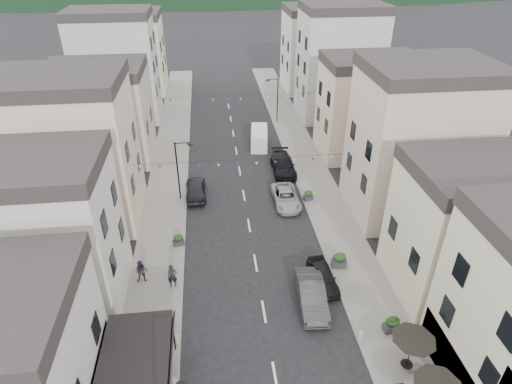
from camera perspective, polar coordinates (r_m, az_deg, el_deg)
sidewalk_left at (r=47.01m, az=-11.45°, el=2.92°), size 4.00×76.00×0.12m
sidewalk_right at (r=47.92m, az=6.70°, el=3.94°), size 4.00×76.00×0.12m
boutique_awning at (r=24.14m, az=-15.49°, el=-21.93°), size 3.77×7.50×3.28m
buildings_row_left at (r=51.00m, az=-19.80°, el=11.45°), size 10.20×54.16×14.00m
buildings_row_right at (r=51.52m, az=13.83°, el=12.82°), size 10.20×54.16×14.50m
streetlamp_left_far at (r=39.89m, az=-10.08°, el=3.56°), size 1.70×0.56×6.00m
streetlamp_right_far at (r=57.02m, az=2.61°, el=12.69°), size 1.70×0.56×6.00m
bollards at (r=26.38m, az=2.76°, el=-23.74°), size 11.66×10.26×0.60m
bunting_near at (r=35.44m, az=-1.18°, el=3.90°), size 19.00×0.28×0.62m
bunting_far at (r=50.13m, az=-2.99°, el=12.35°), size 19.00×0.28×0.62m
parked_car_a at (r=31.89m, az=8.92°, el=-11.06°), size 1.89×4.20×1.40m
parked_car_b at (r=30.26m, az=7.41°, el=-13.43°), size 2.05×5.13×1.66m
parked_car_c at (r=40.19m, az=3.99°, el=-0.71°), size 2.37×5.03×1.39m
parked_car_d at (r=45.57m, az=3.64°, el=3.64°), size 2.35×5.64×1.63m
parked_car_e at (r=41.58m, az=-8.02°, el=0.43°), size 1.99×4.82×1.63m
delivery_van at (r=51.13m, az=0.43°, el=7.32°), size 2.47×4.97×2.29m
pedestrian_a at (r=31.56m, az=-11.10°, el=-10.96°), size 0.72×0.50×1.90m
pedestrian_b at (r=32.46m, az=-15.01°, el=-10.21°), size 0.92×0.73×1.85m
planter_la at (r=28.51m, az=-13.79°, el=-18.23°), size 1.23×0.86×1.26m
planter_lb at (r=35.50m, az=-10.32°, el=-6.31°), size 1.00×0.74×1.00m
planter_ra at (r=29.75m, az=17.71°, el=-16.43°), size 1.11×0.69×1.19m
planter_rb at (r=33.40m, az=11.04°, el=-8.91°), size 1.24×0.83×1.27m
planter_rc at (r=40.84m, az=6.99°, el=-0.44°), size 1.01×0.73×1.02m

